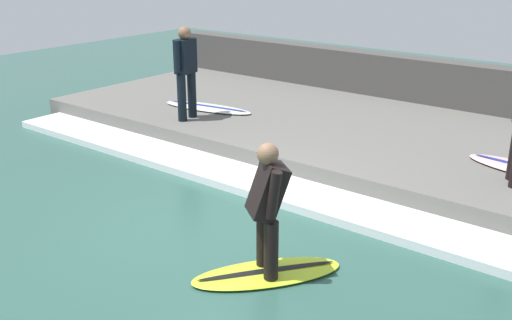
{
  "coord_description": "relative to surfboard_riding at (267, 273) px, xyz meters",
  "views": [
    {
      "loc": [
        -5.02,
        -4.64,
        3.42
      ],
      "look_at": [
        0.91,
        0.0,
        0.7
      ],
      "focal_mm": 42.0,
      "sensor_mm": 36.0,
      "label": 1
    }
  ],
  "objects": [
    {
      "name": "surfer_waiting_near",
      "position": [
        3.09,
        4.18,
        1.28
      ],
      "size": [
        0.57,
        0.28,
        1.7
      ],
      "color": "black",
      "rests_on": "concrete_ledge"
    },
    {
      "name": "back_wall",
      "position": [
        7.04,
        1.2,
        0.59
      ],
      "size": [
        0.5,
        13.33,
        1.24
      ],
      "primitive_type": "cube",
      "color": "#474442",
      "rests_on": "ground_plane"
    },
    {
      "name": "surfer_riding",
      "position": [
        0.0,
        0.0,
        0.85
      ],
      "size": [
        0.55,
        0.55,
        1.47
      ],
      "color": "black",
      "rests_on": "surfboard_riding"
    },
    {
      "name": "wave_foam_crest",
      "position": [
        1.96,
        1.2,
        0.03
      ],
      "size": [
        0.87,
        12.06,
        0.12
      ],
      "primitive_type": "cube",
      "color": "white",
      "rests_on": "ground_plane"
    },
    {
      "name": "ground_plane",
      "position": [
        0.43,
        1.2,
        -0.03
      ],
      "size": [
        28.0,
        28.0,
        0.0
      ],
      "primitive_type": "plane",
      "color": "#2D564C"
    },
    {
      "name": "surfboard_waiting_near",
      "position": [
        3.85,
        4.37,
        0.36
      ],
      "size": [
        0.85,
        2.0,
        0.07
      ],
      "color": "white",
      "rests_on": "concrete_ledge"
    },
    {
      "name": "surfboard_riding",
      "position": [
        0.0,
        0.0,
        0.0
      ],
      "size": [
        1.7,
        1.48,
        0.07
      ],
      "color": "#BFE02D",
      "rests_on": "ground_plane"
    },
    {
      "name": "concrete_ledge",
      "position": [
        4.59,
        1.2,
        0.15
      ],
      "size": [
        4.4,
        12.7,
        0.36
      ],
      "primitive_type": "cube",
      "color": "#66635E",
      "rests_on": "ground_plane"
    }
  ]
}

